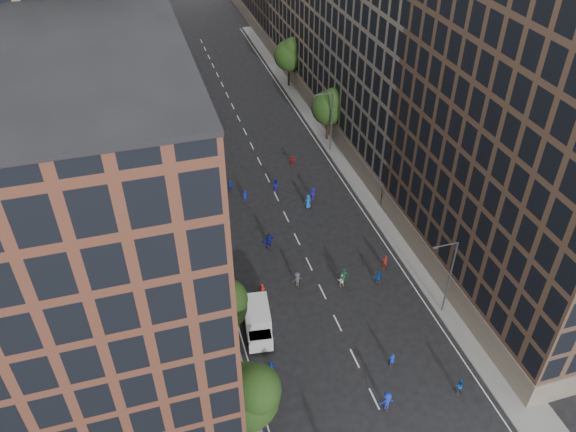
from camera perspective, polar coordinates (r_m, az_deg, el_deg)
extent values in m
plane|color=black|center=(75.61, -2.01, 3.69)|extent=(240.00, 240.00, 0.00)
cube|color=slate|center=(80.37, -11.73, 5.15)|extent=(4.00, 105.00, 0.15)
cube|color=slate|center=(84.83, 4.60, 7.68)|extent=(4.00, 105.00, 0.15)
cube|color=#583022|center=(41.99, -17.55, -4.55)|extent=(14.00, 22.00, 30.00)
cube|color=#826E55|center=(61.45, -18.83, 11.46)|extent=(14.00, 26.00, 34.00)
cube|color=#583022|center=(83.92, -18.78, 16.04)|extent=(14.00, 20.00, 28.00)
cube|color=#4C3728|center=(55.22, 24.51, 8.24)|extent=(14.00, 30.00, 36.00)
cube|color=#6B6158|center=(77.83, 11.23, 17.63)|extent=(14.00, 28.00, 33.00)
cylinder|color=black|center=(47.28, -4.08, -20.31)|extent=(0.36, 0.36, 3.96)
sphere|color=black|center=(44.29, -4.29, -17.82)|extent=(5.20, 5.20, 5.20)
sphere|color=black|center=(43.00, -3.33, -17.19)|extent=(3.90, 3.90, 3.90)
cylinder|color=black|center=(53.36, -6.59, -11.57)|extent=(0.36, 0.36, 3.70)
sphere|color=black|center=(50.89, -6.85, -9.08)|extent=(4.80, 4.80, 4.80)
sphere|color=black|center=(49.75, -6.16, -8.39)|extent=(3.60, 3.60, 3.60)
cylinder|color=black|center=(61.75, -8.77, -3.27)|extent=(0.36, 0.36, 4.22)
sphere|color=black|center=(59.35, -9.12, -0.45)|extent=(5.60, 5.60, 5.60)
sphere|color=black|center=(58.12, -8.48, 0.43)|extent=(4.20, 4.20, 4.20)
cylinder|color=black|center=(73.08, -10.57, 3.51)|extent=(0.36, 0.36, 3.87)
sphere|color=black|center=(71.22, -10.89, 5.86)|extent=(5.00, 5.00, 5.00)
sphere|color=black|center=(70.20, -10.44, 6.61)|extent=(3.75, 3.75, 3.75)
cylinder|color=black|center=(86.86, -12.06, 9.17)|extent=(0.36, 0.36, 4.05)
sphere|color=black|center=(85.24, -12.38, 11.34)|extent=(5.40, 5.40, 5.40)
sphere|color=black|center=(84.22, -12.00, 12.09)|extent=(4.05, 4.05, 4.05)
cylinder|color=black|center=(101.38, -13.15, 13.13)|extent=(0.36, 0.36, 3.78)
sphere|color=black|center=(100.08, -13.43, 14.92)|extent=(4.80, 4.80, 4.80)
sphere|color=black|center=(99.22, -13.15, 15.52)|extent=(3.60, 3.60, 3.60)
cylinder|color=black|center=(84.11, 4.02, 8.84)|extent=(0.36, 0.36, 3.74)
sphere|color=black|center=(82.55, 4.12, 10.91)|extent=(5.00, 5.00, 5.00)
sphere|color=black|center=(81.79, 4.70, 11.60)|extent=(3.75, 3.75, 3.75)
cylinder|color=black|center=(101.14, 0.09, 14.10)|extent=(0.36, 0.36, 3.96)
sphere|color=black|center=(99.78, 0.09, 16.00)|extent=(5.20, 5.20, 5.20)
sphere|color=black|center=(99.02, 0.55, 16.63)|extent=(3.90, 3.90, 3.90)
cylinder|color=#595B60|center=(56.23, 16.07, -6.13)|extent=(0.18, 0.18, 9.00)
cylinder|color=#595B60|center=(52.77, 15.77, -2.86)|extent=(2.40, 0.12, 0.12)
cube|color=#595B60|center=(52.30, 14.72, -3.14)|extent=(0.50, 0.22, 0.15)
cylinder|color=#595B60|center=(80.22, 4.42, 9.45)|extent=(0.18, 0.18, 9.00)
cylinder|color=#595B60|center=(77.83, 3.73, 12.27)|extent=(2.40, 0.12, 0.12)
cube|color=#595B60|center=(77.51, 2.95, 12.15)|extent=(0.50, 0.22, 0.15)
cube|color=silver|center=(54.65, -3.17, -10.15)|extent=(2.86, 4.31, 2.47)
cube|color=silver|center=(53.35, -2.84, -12.41)|extent=(2.46, 2.07, 1.57)
cube|color=black|center=(52.80, -2.87, -11.90)|extent=(2.19, 1.71, 0.11)
cylinder|color=black|center=(53.67, -4.00, -13.33)|extent=(0.39, 0.88, 0.85)
cylinder|color=black|center=(53.78, -1.56, -13.07)|extent=(0.39, 0.88, 0.85)
cylinder|color=black|center=(56.55, -4.45, -9.93)|extent=(0.39, 0.88, 0.85)
cylinder|color=black|center=(56.66, -2.16, -9.69)|extent=(0.39, 0.88, 0.85)
imported|color=#1532AB|center=(53.13, 10.51, -14.19)|extent=(0.63, 0.48, 1.57)
imported|color=#124598|center=(52.73, 16.98, -16.17)|extent=(0.94, 0.83, 1.60)
imported|color=#152AB0|center=(50.21, 10.02, -18.06)|extent=(1.28, 0.77, 1.94)
imported|color=#1632B2|center=(51.73, -1.75, -15.20)|extent=(1.01, 0.57, 1.63)
imported|color=#144AA5|center=(60.39, 9.14, -6.16)|extent=(1.47, 0.80, 1.51)
imported|color=maroon|center=(58.20, -2.65, -7.58)|extent=(0.82, 0.57, 1.61)
imported|color=maroon|center=(62.13, 9.80, -4.64)|extent=(0.73, 0.61, 1.72)
imported|color=beige|center=(59.49, 5.41, -6.54)|extent=(0.89, 0.76, 1.58)
imported|color=#414046|center=(59.19, 0.93, -6.48)|extent=(1.26, 0.90, 1.76)
imported|color=#216F41|center=(59.88, 5.69, -6.08)|extent=(1.12, 0.73, 1.77)
imported|color=#13139B|center=(63.88, -1.99, -2.57)|extent=(1.76, 0.98, 1.81)
imported|color=blue|center=(69.85, 2.05, 1.45)|extent=(1.07, 0.85, 1.90)
imported|color=#1624B7|center=(71.07, -4.40, 1.99)|extent=(0.75, 0.63, 1.76)
imported|color=#1E17BC|center=(72.97, -1.30, 3.15)|extent=(0.93, 0.77, 1.75)
imported|color=#191297|center=(71.35, 2.52, 2.22)|extent=(1.28, 0.98, 1.74)
imported|color=#142DA4|center=(73.31, -5.83, 3.05)|extent=(0.98, 0.53, 1.59)
imported|color=#AE1D27|center=(78.23, 0.42, 5.62)|extent=(1.42, 0.57, 1.50)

